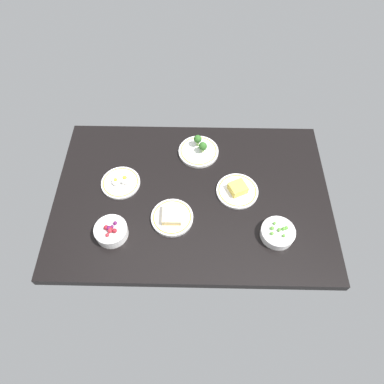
{
  "coord_description": "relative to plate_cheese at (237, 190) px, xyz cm",
  "views": [
    {
      "loc": [
        -1.59,
        82.94,
        132.74
      ],
      "look_at": [
        0.0,
        0.0,
        6.0
      ],
      "focal_mm": 32.55,
      "sensor_mm": 36.0,
      "label": 1
    }
  ],
  "objects": [
    {
      "name": "dining_table",
      "position": [
        19.96,
        1.84,
        -3.26
      ],
      "size": [
        120.57,
        80.74,
        4.0
      ],
      "primitive_type": "cube",
      "color": "black",
      "rests_on": "ground"
    },
    {
      "name": "bowl_peas",
      "position": [
        -15.05,
        21.01,
        1.0
      ],
      "size": [
        13.97,
        13.97,
        5.32
      ],
      "color": "white",
      "rests_on": "dining_table"
    },
    {
      "name": "bowl_berries",
      "position": [
        52.19,
        21.87,
        1.59
      ],
      "size": [
        13.48,
        13.48,
        6.74
      ],
      "color": "white",
      "rests_on": "dining_table"
    },
    {
      "name": "plate_broccoli",
      "position": [
        17.18,
        -22.27,
        0.34
      ],
      "size": [
        18.95,
        18.95,
        7.77
      ],
      "color": "white",
      "rests_on": "dining_table"
    },
    {
      "name": "plate_cheese",
      "position": [
        0.0,
        0.0,
        0.0
      ],
      "size": [
        18.46,
        18.46,
        4.81
      ],
      "color": "white",
      "rests_on": "dining_table"
    },
    {
      "name": "plate_eggs",
      "position": [
        51.92,
        -3.45,
        -0.19
      ],
      "size": [
        17.34,
        17.34,
        4.63
      ],
      "color": "white",
      "rests_on": "dining_table"
    },
    {
      "name": "plate_sandwich",
      "position": [
        28.07,
        14.07,
        0.27
      ],
      "size": [
        17.69,
        17.69,
        4.77
      ],
      "color": "white",
      "rests_on": "dining_table"
    }
  ]
}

